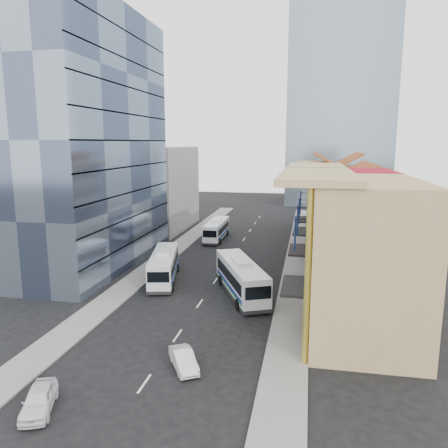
% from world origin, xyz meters
% --- Properties ---
extents(ground, '(200.00, 200.00, 0.00)m').
position_xyz_m(ground, '(0.00, 0.00, 0.00)').
color(ground, black).
rests_on(ground, ground).
extents(sidewalk_right, '(3.00, 90.00, 0.15)m').
position_xyz_m(sidewalk_right, '(8.50, 22.00, 0.07)').
color(sidewalk_right, slate).
rests_on(sidewalk_right, ground).
extents(sidewalk_left, '(3.00, 90.00, 0.15)m').
position_xyz_m(sidewalk_left, '(-8.50, 22.00, 0.07)').
color(sidewalk_left, slate).
rests_on(sidewalk_left, ground).
extents(shophouse_tan, '(8.00, 14.00, 12.00)m').
position_xyz_m(shophouse_tan, '(14.00, 5.00, 6.00)').
color(shophouse_tan, tan).
rests_on(shophouse_tan, ground).
extents(shophouse_red, '(8.00, 10.00, 12.00)m').
position_xyz_m(shophouse_red, '(14.00, 17.00, 6.00)').
color(shophouse_red, maroon).
rests_on(shophouse_red, ground).
extents(shophouse_cream_near, '(8.00, 9.00, 10.00)m').
position_xyz_m(shophouse_cream_near, '(14.00, 26.50, 5.00)').
color(shophouse_cream_near, beige).
rests_on(shophouse_cream_near, ground).
extents(shophouse_cream_mid, '(8.00, 9.00, 10.00)m').
position_xyz_m(shophouse_cream_mid, '(14.00, 35.50, 5.00)').
color(shophouse_cream_mid, beige).
rests_on(shophouse_cream_mid, ground).
extents(shophouse_cream_far, '(8.00, 12.00, 11.00)m').
position_xyz_m(shophouse_cream_far, '(14.00, 46.00, 5.50)').
color(shophouse_cream_far, beige).
rests_on(shophouse_cream_far, ground).
extents(office_tower, '(12.00, 26.00, 30.00)m').
position_xyz_m(office_tower, '(-17.00, 19.00, 15.00)').
color(office_tower, '#3F4B64').
rests_on(office_tower, ground).
extents(office_block_far, '(10.00, 18.00, 14.00)m').
position_xyz_m(office_block_far, '(-16.00, 42.00, 7.00)').
color(office_block_far, gray).
rests_on(office_block_far, ground).
extents(bus_left_near, '(4.76, 10.85, 3.39)m').
position_xyz_m(bus_left_near, '(-5.50, 14.05, 1.69)').
color(bus_left_near, silver).
rests_on(bus_left_near, ground).
extents(bus_left_far, '(2.44, 10.02, 3.21)m').
position_xyz_m(bus_left_far, '(-4.15, 35.08, 1.60)').
color(bus_left_far, white).
rests_on(bus_left_far, ground).
extents(bus_right, '(7.03, 11.49, 3.65)m').
position_xyz_m(bus_right, '(3.43, 11.05, 1.83)').
color(bus_right, silver).
rests_on(bus_right, ground).
extents(sedan_left, '(2.86, 4.21, 1.33)m').
position_xyz_m(sedan_left, '(-4.73, -9.75, 0.66)').
color(sedan_left, white).
rests_on(sedan_left, ground).
extents(sedan_right, '(2.94, 3.79, 1.20)m').
position_xyz_m(sedan_right, '(1.87, -3.68, 0.60)').
color(sedan_right, silver).
rests_on(sedan_right, ground).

